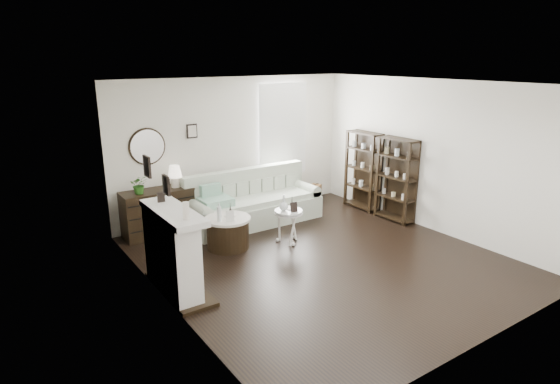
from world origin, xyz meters
TOP-DOWN VIEW (x-y plane):
  - room at (0.73, 2.70)m, footprint 5.50×5.50m
  - fireplace at (-2.32, 0.30)m, footprint 0.50×1.40m
  - shelf_unit_far at (2.33, 1.55)m, footprint 0.30×0.80m
  - shelf_unit_near at (2.33, 0.65)m, footprint 0.30×0.80m
  - sofa at (-0.01, 2.08)m, footprint 2.58×0.89m
  - quilt at (-0.86, 1.95)m, footprint 0.56×0.46m
  - suitcase at (1.54, 2.28)m, footprint 0.64×0.43m
  - dresser at (-1.73, 2.47)m, footprint 1.23×0.53m
  - table_lamp at (-1.38, 2.47)m, footprint 0.26×0.26m
  - potted_plant at (-2.04, 2.42)m, footprint 0.34×0.31m
  - drum_table at (-1.00, 1.23)m, footprint 0.76×0.76m
  - pedestal_table at (-0.05, 0.85)m, footprint 0.48×0.48m
  - eiffel_drum at (-0.92, 1.29)m, footprint 0.14×0.14m
  - bottle_drum at (-1.19, 1.15)m, footprint 0.07×0.07m
  - card_frame_drum at (-1.06, 1.04)m, footprint 0.14×0.09m
  - eiffel_ped at (0.05, 0.88)m, footprint 0.14×0.14m
  - flask_ped at (-0.13, 0.87)m, footprint 0.15×0.15m
  - card_frame_ped at (-0.03, 0.73)m, footprint 0.13×0.07m

SIDE VIEW (x-z plane):
  - suitcase at x=1.54m, z-range 0.00..0.41m
  - drum_table at x=-1.00m, z-range 0.00..0.53m
  - sofa at x=-0.01m, z-range -0.17..0.83m
  - dresser at x=-1.73m, z-range 0.00..0.82m
  - pedestal_table at x=-0.05m, z-range 0.24..0.82m
  - fireplace at x=-2.32m, z-range -0.38..1.46m
  - quilt at x=-0.86m, z-range 0.52..0.66m
  - card_frame_drum at x=-1.06m, z-range 0.53..0.71m
  - eiffel_drum at x=-0.92m, z-range 0.53..0.73m
  - card_frame_ped at x=-0.03m, z-range 0.58..0.75m
  - eiffel_ped at x=0.05m, z-range 0.58..0.77m
  - bottle_drum at x=-1.19m, z-range 0.53..0.83m
  - flask_ped at x=-0.13m, z-range 0.58..0.86m
  - shelf_unit_far at x=2.33m, z-range 0.00..1.60m
  - shelf_unit_near at x=2.33m, z-range 0.00..1.60m
  - potted_plant at x=-2.04m, z-range 0.82..1.14m
  - table_lamp at x=-1.38m, z-range 0.82..1.21m
  - room at x=0.73m, z-range -1.15..4.35m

